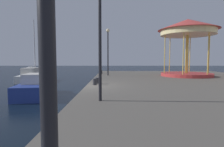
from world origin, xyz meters
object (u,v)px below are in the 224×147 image
at_px(motorboat_blue, 36,88).
at_px(sailboat_white, 33,76).
at_px(carousel, 188,33).
at_px(lamp_post_mid_promenade, 101,18).
at_px(bollard_north, 96,82).
at_px(lamp_post_far_end, 109,44).
at_px(bollard_center, 98,81).
at_px(bollard_south, 102,72).

distance_m(motorboat_blue, sailboat_white, 9.63).
bearing_deg(carousel, lamp_post_mid_promenade, -125.98).
height_order(motorboat_blue, carousel, carousel).
bearing_deg(bollard_north, carousel, 36.49).
height_order(motorboat_blue, lamp_post_mid_promenade, lamp_post_mid_promenade).
height_order(lamp_post_far_end, bollard_center, lamp_post_far_end).
height_order(carousel, bollard_center, carousel).
xyz_separation_m(motorboat_blue, carousel, (12.25, 5.76, 4.31)).
height_order(motorboat_blue, bollard_center, motorboat_blue).
bearing_deg(lamp_post_mid_promenade, lamp_post_far_end, 89.76).
xyz_separation_m(lamp_post_mid_promenade, lamp_post_far_end, (0.05, 11.31, -0.02)).
bearing_deg(lamp_post_far_end, bollard_north, -95.63).
bearing_deg(bollard_center, lamp_post_mid_promenade, -83.88).
distance_m(sailboat_white, bollard_south, 7.87).
relative_size(carousel, bollard_center, 13.92).
distance_m(carousel, bollard_north, 11.02).
bearing_deg(lamp_post_mid_promenade, sailboat_white, 122.44).
bearing_deg(carousel, bollard_north, -143.51).
bearing_deg(carousel, bollard_south, 161.90).
relative_size(carousel, lamp_post_mid_promenade, 1.19).
height_order(motorboat_blue, bollard_south, motorboat_blue).
relative_size(motorboat_blue, bollard_center, 10.82).
bearing_deg(bollard_north, sailboat_white, 131.14).
bearing_deg(lamp_post_far_end, sailboat_white, 165.55).
bearing_deg(motorboat_blue, carousel, 25.19).
xyz_separation_m(lamp_post_far_end, bollard_south, (-0.80, 1.98, -2.95)).
height_order(sailboat_white, bollard_center, sailboat_white).
relative_size(motorboat_blue, lamp_post_mid_promenade, 0.92).
distance_m(lamp_post_far_end, bollard_south, 3.64).
bearing_deg(bollard_south, sailboat_white, 178.21).
xyz_separation_m(lamp_post_mid_promenade, bollard_south, (-0.75, 13.29, -2.97)).
bearing_deg(lamp_post_mid_promenade, bollard_south, 93.22).
height_order(motorboat_blue, sailboat_white, sailboat_white).
distance_m(sailboat_white, carousel, 17.09).
xyz_separation_m(sailboat_white, bollard_center, (8.07, -8.53, 0.42)).
height_order(sailboat_white, carousel, sailboat_white).
bearing_deg(bollard_center, motorboat_blue, -176.75).
relative_size(motorboat_blue, bollard_south, 10.82).
distance_m(carousel, lamp_post_far_end, 7.70).
bearing_deg(lamp_post_far_end, bollard_south, 111.87).
distance_m(bollard_north, bollard_south, 8.88).
distance_m(lamp_post_mid_promenade, bollard_north, 5.35).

